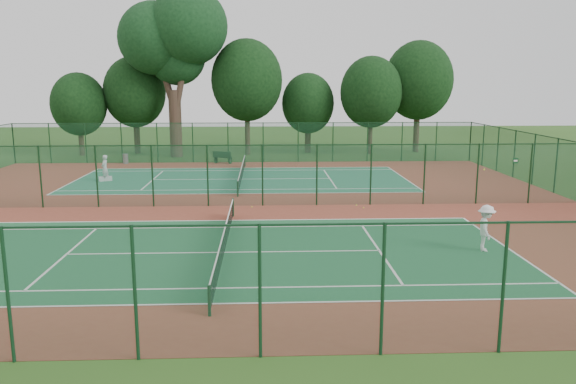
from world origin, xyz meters
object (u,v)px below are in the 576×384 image
(player_near, at_px, (486,228))
(big_tree, at_px, (174,38))
(kit_bag, at_px, (105,179))
(player_far, at_px, (105,168))
(trash_bin, at_px, (126,159))
(bench, at_px, (223,157))

(player_near, distance_m, big_tree, 37.35)
(kit_bag, bearing_deg, big_tree, 54.48)
(player_far, distance_m, big_tree, 17.27)
(trash_bin, relative_size, kit_bag, 0.96)
(trash_bin, bearing_deg, big_tree, 51.86)
(kit_bag, bearing_deg, trash_bin, 71.73)
(trash_bin, distance_m, bench, 8.39)
(trash_bin, height_order, kit_bag, trash_bin)
(trash_bin, relative_size, bench, 0.48)
(big_tree, bearing_deg, player_near, -61.17)
(big_tree, bearing_deg, bench, -47.78)
(player_far, bearing_deg, bench, 148.70)
(bench, bearing_deg, player_far, -110.55)
(player_far, xyz_separation_m, big_tree, (3.08, 13.72, 10.03))
(kit_bag, relative_size, big_tree, 0.06)
(kit_bag, xyz_separation_m, big_tree, (3.09, 13.71, 10.80))
(trash_bin, bearing_deg, kit_bag, -85.45)
(player_far, height_order, big_tree, big_tree)
(bench, distance_m, big_tree, 12.47)
(trash_bin, distance_m, kit_bag, 8.91)
(big_tree, bearing_deg, kit_bag, -102.70)
(trash_bin, xyz_separation_m, kit_bag, (0.71, -8.87, -0.26))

